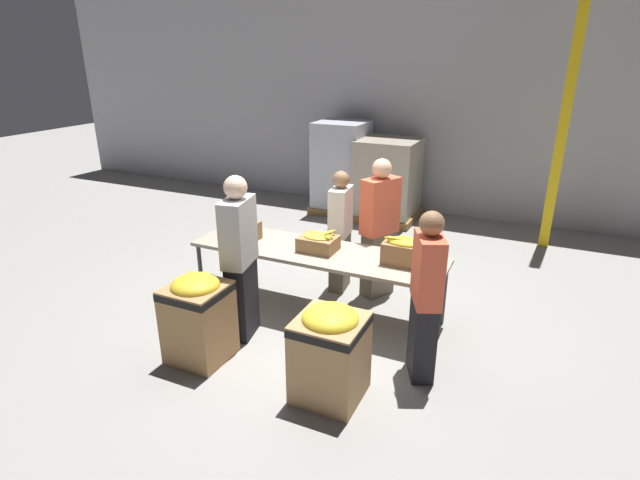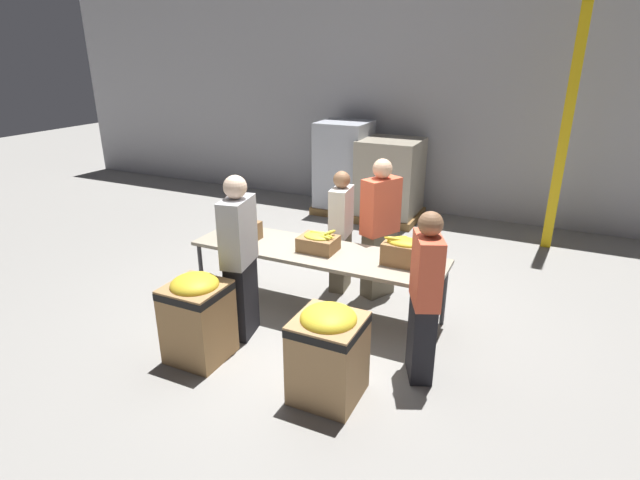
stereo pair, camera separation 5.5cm
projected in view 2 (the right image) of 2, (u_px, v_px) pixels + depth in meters
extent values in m
plane|color=gray|center=(317.00, 311.00, 5.76)|extent=(30.00, 30.00, 0.00)
cube|color=#A8A8AD|center=(424.00, 100.00, 8.69)|extent=(16.00, 0.08, 4.00)
cube|color=#9E937F|center=(317.00, 252.00, 5.50)|extent=(2.84, 0.78, 0.04)
cylinder|color=#38383D|center=(201.00, 272.00, 5.90)|extent=(0.05, 0.05, 0.72)
cylinder|color=#38383D|center=(429.00, 323.00, 4.81)|extent=(0.05, 0.05, 0.72)
cylinder|color=#38383D|center=(234.00, 253.00, 6.46)|extent=(0.05, 0.05, 0.72)
cylinder|color=#38383D|center=(444.00, 295.00, 5.37)|extent=(0.05, 0.05, 0.72)
cube|color=olive|center=(241.00, 230.00, 5.79)|extent=(0.42, 0.27, 0.21)
ellipsoid|color=yellow|center=(241.00, 221.00, 5.75)|extent=(0.37, 0.23, 0.09)
ellipsoid|color=yellow|center=(234.00, 215.00, 5.83)|extent=(0.19, 0.07, 0.04)
ellipsoid|color=yellow|center=(232.00, 218.00, 5.76)|extent=(0.20, 0.11, 0.04)
cube|color=olive|center=(318.00, 244.00, 5.46)|extent=(0.41, 0.31, 0.16)
ellipsoid|color=gold|center=(318.00, 236.00, 5.43)|extent=(0.32, 0.25, 0.07)
ellipsoid|color=gold|center=(317.00, 233.00, 5.45)|extent=(0.19, 0.07, 0.06)
ellipsoid|color=gold|center=(330.00, 232.00, 5.42)|extent=(0.10, 0.19, 0.05)
ellipsoid|color=gold|center=(327.00, 236.00, 5.38)|extent=(0.20, 0.10, 0.04)
ellipsoid|color=gold|center=(323.00, 237.00, 5.35)|extent=(0.21, 0.07, 0.04)
cube|color=olive|center=(404.00, 254.00, 5.10)|extent=(0.43, 0.27, 0.23)
ellipsoid|color=gold|center=(405.00, 243.00, 5.06)|extent=(0.37, 0.24, 0.09)
ellipsoid|color=gold|center=(399.00, 238.00, 5.11)|extent=(0.17, 0.19, 0.05)
ellipsoid|color=gold|center=(396.00, 240.00, 5.07)|extent=(0.14, 0.14, 0.05)
ellipsoid|color=gold|center=(393.00, 239.00, 5.05)|extent=(0.19, 0.06, 0.05)
cube|color=#6B604C|center=(378.00, 264.00, 6.03)|extent=(0.36, 0.44, 0.80)
cube|color=#EA5B3D|center=(381.00, 206.00, 5.77)|extent=(0.41, 0.50, 0.66)
sphere|color=#DBAD89|center=(383.00, 169.00, 5.61)|extent=(0.23, 0.23, 0.23)
cube|color=black|center=(242.00, 299.00, 5.17)|extent=(0.29, 0.42, 0.81)
cube|color=#B2B2B7|center=(238.00, 232.00, 4.90)|extent=(0.31, 0.50, 0.67)
sphere|color=beige|center=(235.00, 187.00, 4.74)|extent=(0.23, 0.23, 0.23)
cube|color=#6B604C|center=(340.00, 262.00, 6.20)|extent=(0.22, 0.36, 0.71)
cube|color=silver|center=(341.00, 212.00, 5.97)|extent=(0.25, 0.42, 0.59)
sphere|color=#896042|center=(341.00, 180.00, 5.82)|extent=(0.20, 0.20, 0.20)
cube|color=black|center=(421.00, 339.00, 4.51)|extent=(0.33, 0.41, 0.75)
cube|color=#EA5B3D|center=(427.00, 270.00, 4.26)|extent=(0.36, 0.48, 0.62)
sphere|color=#896042|center=(431.00, 224.00, 4.11)|extent=(0.21, 0.21, 0.21)
cube|color=#A37A4C|center=(198.00, 322.00, 4.78)|extent=(0.53, 0.53, 0.77)
cube|color=black|center=(195.00, 291.00, 4.66)|extent=(0.54, 0.54, 0.07)
ellipsoid|color=gold|center=(195.00, 285.00, 4.63)|extent=(0.45, 0.45, 0.19)
cube|color=tan|center=(328.00, 358.00, 4.23)|extent=(0.56, 0.56, 0.75)
cube|color=black|center=(328.00, 325.00, 4.12)|extent=(0.56, 0.56, 0.07)
ellipsoid|color=yellow|center=(328.00, 318.00, 4.09)|extent=(0.47, 0.47, 0.19)
cube|color=yellow|center=(569.00, 113.00, 6.95)|extent=(0.14, 0.14, 4.00)
cube|color=olive|center=(388.00, 215.00, 8.89)|extent=(1.08, 1.08, 0.13)
cube|color=#A39984|center=(390.00, 176.00, 8.63)|extent=(1.00, 1.00, 1.28)
cube|color=olive|center=(343.00, 208.00, 9.29)|extent=(0.94, 0.94, 0.13)
cube|color=#B2B7C1|center=(344.00, 164.00, 9.00)|extent=(0.87, 0.87, 1.51)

